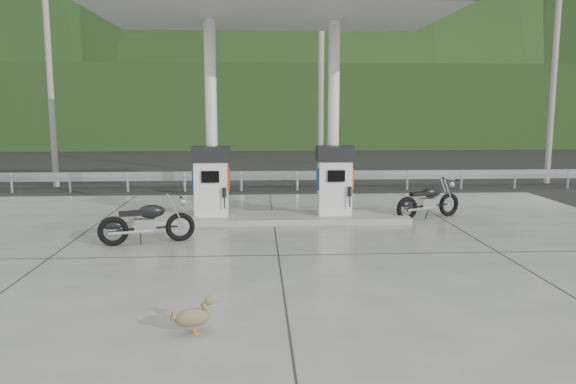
{
  "coord_description": "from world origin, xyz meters",
  "views": [
    {
      "loc": [
        -0.39,
        -11.89,
        2.93
      ],
      "look_at": [
        0.3,
        1.0,
        1.0
      ],
      "focal_mm": 35.0,
      "sensor_mm": 36.0,
      "label": 1
    }
  ],
  "objects_px": {
    "motorcycle_left": "(147,223)",
    "duck": "(192,318)",
    "motorcycle_right": "(429,201)",
    "gas_pump_left": "(211,181)",
    "gas_pump_right": "(335,180)"
  },
  "relations": [
    {
      "from": "motorcycle_left",
      "to": "motorcycle_right",
      "type": "xyz_separation_m",
      "value": [
        6.96,
        2.47,
        -0.0
      ]
    },
    {
      "from": "motorcycle_right",
      "to": "gas_pump_left",
      "type": "bearing_deg",
      "value": 159.01
    },
    {
      "from": "gas_pump_left",
      "to": "gas_pump_right",
      "type": "height_order",
      "value": "same"
    },
    {
      "from": "gas_pump_left",
      "to": "motorcycle_left",
      "type": "bearing_deg",
      "value": -117.42
    },
    {
      "from": "gas_pump_left",
      "to": "motorcycle_left",
      "type": "distance_m",
      "value": 2.69
    },
    {
      "from": "gas_pump_right",
      "to": "duck",
      "type": "xyz_separation_m",
      "value": [
        -2.86,
        -7.35,
        -0.84
      ]
    },
    {
      "from": "gas_pump_right",
      "to": "motorcycle_left",
      "type": "height_order",
      "value": "gas_pump_right"
    },
    {
      "from": "gas_pump_left",
      "to": "duck",
      "type": "relative_size",
      "value": 3.15
    },
    {
      "from": "gas_pump_left",
      "to": "gas_pump_right",
      "type": "xyz_separation_m",
      "value": [
        3.2,
        0.0,
        0.0
      ]
    },
    {
      "from": "gas_pump_right",
      "to": "duck",
      "type": "bearing_deg",
      "value": -111.27
    },
    {
      "from": "motorcycle_left",
      "to": "duck",
      "type": "xyz_separation_m",
      "value": [
        1.54,
        -5.03,
        -0.25
      ]
    },
    {
      "from": "motorcycle_left",
      "to": "duck",
      "type": "bearing_deg",
      "value": -87.88
    },
    {
      "from": "gas_pump_left",
      "to": "gas_pump_right",
      "type": "distance_m",
      "value": 3.2
    },
    {
      "from": "motorcycle_left",
      "to": "duck",
      "type": "relative_size",
      "value": 3.37
    },
    {
      "from": "motorcycle_left",
      "to": "duck",
      "type": "height_order",
      "value": "motorcycle_left"
    }
  ]
}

